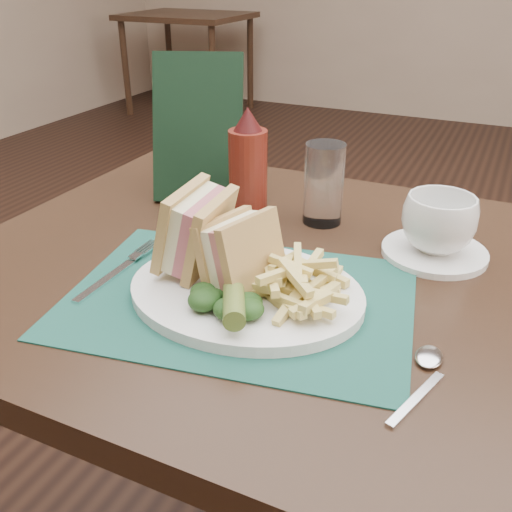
% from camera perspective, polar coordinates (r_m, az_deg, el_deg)
% --- Properties ---
extents(floor, '(7.00, 7.00, 0.00)m').
position_cam_1_polar(floor, '(1.64, 8.52, -16.23)').
color(floor, black).
rests_on(floor, ground).
extents(wall_back, '(6.00, 0.00, 6.00)m').
position_cam_1_polar(wall_back, '(4.80, 21.42, 12.22)').
color(wall_back, tan).
rests_on(wall_back, ground).
extents(table_main, '(0.90, 0.75, 0.75)m').
position_cam_1_polar(table_main, '(1.04, 1.31, -18.96)').
color(table_main, black).
rests_on(table_main, ground).
extents(table_bg_left, '(0.90, 0.75, 0.75)m').
position_cam_1_polar(table_bg_left, '(4.83, -6.69, 18.53)').
color(table_bg_left, black).
rests_on(table_bg_left, ground).
extents(placemat, '(0.47, 0.37, 0.00)m').
position_cam_1_polar(placemat, '(0.72, -1.68, -4.23)').
color(placemat, '#16493E').
rests_on(placemat, table_main).
extents(plate, '(0.31, 0.26, 0.01)m').
position_cam_1_polar(plate, '(0.72, -1.01, -3.66)').
color(plate, white).
rests_on(plate, placemat).
extents(sandwich_half_a, '(0.09, 0.12, 0.11)m').
position_cam_1_polar(sandwich_half_a, '(0.75, -7.52, 2.94)').
color(sandwich_half_a, tan).
rests_on(sandwich_half_a, plate).
extents(sandwich_half_b, '(0.10, 0.11, 0.10)m').
position_cam_1_polar(sandwich_half_b, '(0.71, -2.82, 1.04)').
color(sandwich_half_b, tan).
rests_on(sandwich_half_b, plate).
extents(kale_garnish, '(0.11, 0.08, 0.03)m').
position_cam_1_polar(kale_garnish, '(0.66, -3.18, -4.57)').
color(kale_garnish, '#163212').
rests_on(kale_garnish, plate).
extents(pickle_spear, '(0.08, 0.12, 0.03)m').
position_cam_1_polar(pickle_spear, '(0.66, -2.24, -3.83)').
color(pickle_spear, '#4F6426').
rests_on(pickle_spear, plate).
extents(fries_pile, '(0.18, 0.20, 0.05)m').
position_cam_1_polar(fries_pile, '(0.69, 4.19, -2.03)').
color(fries_pile, '#DFCB6F').
rests_on(fries_pile, plate).
extents(fork, '(0.04, 0.17, 0.01)m').
position_cam_1_polar(fork, '(0.80, -13.55, -1.14)').
color(fork, silver).
rests_on(fork, placemat).
extents(spoon, '(0.08, 0.15, 0.01)m').
position_cam_1_polar(spoon, '(0.61, 16.20, -11.91)').
color(spoon, silver).
rests_on(spoon, table_main).
extents(saucer, '(0.17, 0.17, 0.01)m').
position_cam_1_polar(saucer, '(0.86, 17.38, 0.36)').
color(saucer, white).
rests_on(saucer, table_main).
extents(coffee_cup, '(0.14, 0.14, 0.08)m').
position_cam_1_polar(coffee_cup, '(0.84, 17.81, 3.12)').
color(coffee_cup, white).
rests_on(coffee_cup, saucer).
extents(drinking_glass, '(0.07, 0.07, 0.13)m').
position_cam_1_polar(drinking_glass, '(0.92, 6.80, 7.16)').
color(drinking_glass, white).
rests_on(drinking_glass, table_main).
extents(ketchup_bottle, '(0.06, 0.06, 0.19)m').
position_cam_1_polar(ketchup_bottle, '(0.90, -0.80, 8.95)').
color(ketchup_bottle, '#58170F').
rests_on(ketchup_bottle, table_main).
extents(check_presenter, '(0.18, 0.14, 0.24)m').
position_cam_1_polar(check_presenter, '(1.01, -5.84, 12.55)').
color(check_presenter, black).
rests_on(check_presenter, table_main).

